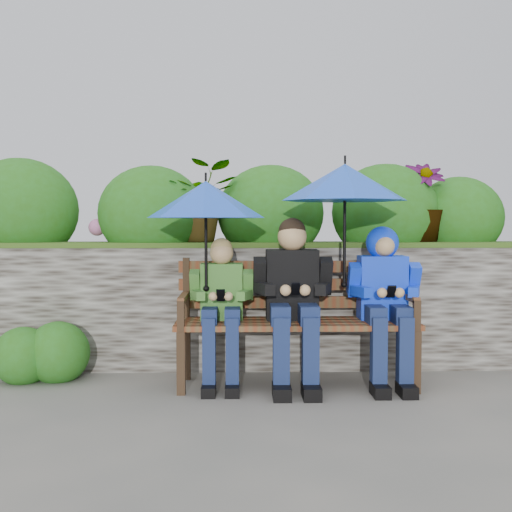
{
  "coord_description": "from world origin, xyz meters",
  "views": [
    {
      "loc": [
        -0.1,
        -4.49,
        1.19
      ],
      "look_at": [
        0.0,
        0.1,
        0.95
      ],
      "focal_mm": 45.0,
      "sensor_mm": 36.0,
      "label": 1
    }
  ],
  "objects_px": {
    "umbrella_left": "(206,200)",
    "boy_right": "(385,291)",
    "boy_left": "(221,303)",
    "umbrella_right": "(345,182)",
    "boy_middle": "(293,294)",
    "park_bench": "(296,313)"
  },
  "relations": [
    {
      "from": "boy_left",
      "to": "umbrella_right",
      "type": "height_order",
      "value": "umbrella_right"
    },
    {
      "from": "boy_left",
      "to": "umbrella_left",
      "type": "bearing_deg",
      "value": -171.66
    },
    {
      "from": "park_bench",
      "to": "boy_middle",
      "type": "distance_m",
      "value": 0.18
    },
    {
      "from": "boy_left",
      "to": "boy_right",
      "type": "height_order",
      "value": "boy_right"
    },
    {
      "from": "park_bench",
      "to": "umbrella_right",
      "type": "bearing_deg",
      "value": -5.87
    },
    {
      "from": "boy_right",
      "to": "boy_middle",
      "type": "bearing_deg",
      "value": -178.34
    },
    {
      "from": "boy_middle",
      "to": "boy_right",
      "type": "bearing_deg",
      "value": 1.66
    },
    {
      "from": "boy_left",
      "to": "boy_middle",
      "type": "bearing_deg",
      "value": -1.66
    },
    {
      "from": "boy_left",
      "to": "umbrella_left",
      "type": "height_order",
      "value": "umbrella_left"
    },
    {
      "from": "umbrella_left",
      "to": "umbrella_right",
      "type": "height_order",
      "value": "umbrella_right"
    },
    {
      "from": "umbrella_right",
      "to": "boy_right",
      "type": "bearing_deg",
      "value": -7.02
    },
    {
      "from": "umbrella_left",
      "to": "boy_right",
      "type": "bearing_deg",
      "value": 0.9
    },
    {
      "from": "boy_right",
      "to": "umbrella_left",
      "type": "bearing_deg",
      "value": -179.1
    },
    {
      "from": "boy_right",
      "to": "umbrella_left",
      "type": "distance_m",
      "value": 1.46
    },
    {
      "from": "park_bench",
      "to": "umbrella_right",
      "type": "height_order",
      "value": "umbrella_right"
    },
    {
      "from": "boy_right",
      "to": "park_bench",
      "type": "bearing_deg",
      "value": 173.61
    },
    {
      "from": "park_bench",
      "to": "boy_middle",
      "type": "bearing_deg",
      "value": -106.13
    },
    {
      "from": "boy_left",
      "to": "boy_right",
      "type": "bearing_deg",
      "value": 0.21
    },
    {
      "from": "park_bench",
      "to": "boy_right",
      "type": "distance_m",
      "value": 0.67
    },
    {
      "from": "park_bench",
      "to": "boy_left",
      "type": "xyz_separation_m",
      "value": [
        -0.54,
        -0.08,
        0.09
      ]
    },
    {
      "from": "boy_left",
      "to": "boy_right",
      "type": "distance_m",
      "value": 1.19
    },
    {
      "from": "boy_left",
      "to": "boy_right",
      "type": "xyz_separation_m",
      "value": [
        1.19,
        0.0,
        0.08
      ]
    }
  ]
}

